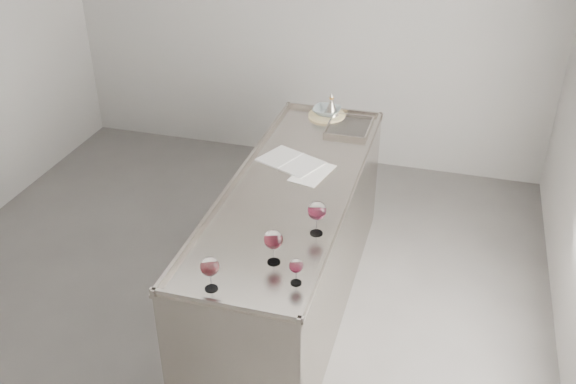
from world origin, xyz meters
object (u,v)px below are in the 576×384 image
(wine_glass_left, at_px, (210,267))
(wine_glass_right, at_px, (317,211))
(counter, at_px, (292,246))
(ceramic_bowl, at_px, (327,111))
(notebook, at_px, (291,161))
(wine_glass_middle, at_px, (273,240))
(wine_glass_small, at_px, (296,266))
(wine_funnel, at_px, (331,110))

(wine_glass_left, distance_m, wine_glass_right, 0.72)
(counter, xyz_separation_m, wine_glass_right, (0.27, -0.47, 0.61))
(wine_glass_left, bearing_deg, ceramic_bowl, 87.84)
(notebook, relative_size, ceramic_bowl, 2.27)
(wine_glass_middle, relative_size, ceramic_bowl, 0.93)
(counter, xyz_separation_m, wine_glass_small, (0.27, -0.92, 0.57))
(wine_glass_left, height_order, notebook, wine_glass_left)
(counter, distance_m, ceramic_bowl, 1.20)
(notebook, distance_m, wine_funnel, 0.80)
(wine_glass_left, relative_size, wine_glass_small, 1.28)
(wine_glass_small, distance_m, wine_funnel, 2.02)
(counter, distance_m, wine_funnel, 1.20)
(wine_funnel, bearing_deg, ceramic_bowl, 180.00)
(wine_glass_small, height_order, ceramic_bowl, wine_glass_small)
(wine_glass_small, distance_m, notebook, 1.27)
(counter, bearing_deg, wine_glass_right, -60.49)
(wine_glass_middle, height_order, wine_glass_small, wine_glass_middle)
(wine_glass_middle, distance_m, wine_glass_right, 0.35)
(wine_glass_left, distance_m, ceramic_bowl, 2.16)
(notebook, bearing_deg, wine_glass_middle, -54.88)
(notebook, xyz_separation_m, wine_funnel, (0.10, 0.79, 0.06))
(wine_glass_middle, bearing_deg, wine_glass_left, -128.60)
(wine_glass_right, bearing_deg, wine_glass_small, -89.23)
(counter, relative_size, wine_glass_small, 16.73)
(wine_glass_left, bearing_deg, wine_funnel, 86.94)
(wine_glass_small, relative_size, wine_funnel, 0.72)
(notebook, bearing_deg, wine_glass_small, -49.11)
(wine_glass_middle, relative_size, wine_glass_right, 0.96)
(wine_glass_left, xyz_separation_m, wine_funnel, (0.12, 2.16, -0.07))
(wine_glass_middle, xyz_separation_m, wine_glass_right, (0.15, 0.32, 0.01))
(wine_glass_left, relative_size, wine_glass_right, 0.91)
(notebook, bearing_deg, counter, -48.03)
(wine_glass_small, xyz_separation_m, notebook, (-0.37, 1.21, -0.10))
(counter, relative_size, wine_funnel, 12.11)
(wine_glass_left, height_order, ceramic_bowl, wine_glass_left)
(wine_glass_left, bearing_deg, wine_glass_small, 22.00)
(counter, distance_m, wine_glass_left, 1.24)
(ceramic_bowl, bearing_deg, wine_glass_small, -81.33)
(wine_glass_left, relative_size, wine_glass_middle, 0.95)
(counter, distance_m, wine_glass_right, 0.82)
(wine_glass_left, bearing_deg, counter, 84.08)
(notebook, bearing_deg, wine_funnel, 106.93)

